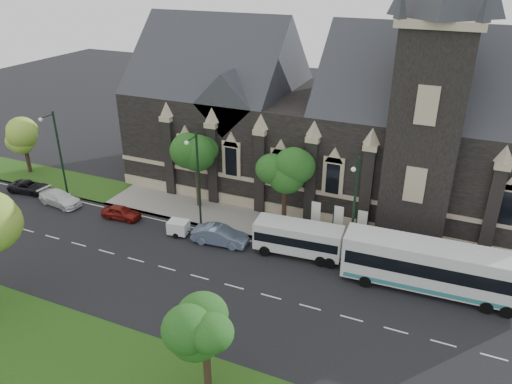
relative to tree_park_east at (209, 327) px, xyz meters
The scene contains 20 objects.
ground 12.10m from the tree_park_east, 123.52° to the left, with size 160.00×160.00×0.00m, color black.
sidewalk 20.33m from the tree_park_east, 108.16° to the left, with size 80.00×5.00×0.15m, color gray.
museum 28.35m from the tree_park_east, 92.16° to the left, with size 40.00×17.70×29.90m.
tree_park_east is the anchor object (origin of this frame).
tree_walk_right 20.29m from the tree_park_east, 98.42° to the left, with size 4.08×4.08×7.80m.
tree_walk_left 23.36m from the tree_park_east, 120.87° to the left, with size 3.91×3.91×7.64m.
tree_walk_far 39.20m from the tree_park_east, 150.16° to the left, with size 3.40×3.40×6.28m.
street_lamp_near 16.86m from the tree_park_east, 76.89° to the left, with size 0.36×1.88×9.00m.
street_lamp_mid 19.32m from the tree_park_east, 121.79° to the left, with size 0.36×1.88×9.00m.
street_lamp_far 30.90m from the tree_park_east, 147.90° to the left, with size 0.36×1.88×9.00m.
banner_flag_left 18.46m from the tree_park_east, 89.65° to the left, with size 0.90×0.10×4.00m.
banner_flag_center 18.58m from the tree_park_east, 83.43° to the left, with size 0.90×0.10×4.00m.
banner_flag_right 18.91m from the tree_park_east, 77.35° to the left, with size 0.90×0.10×4.00m.
tour_coach 18.27m from the tree_park_east, 55.22° to the left, with size 13.04×3.43×3.77m.
shuttle_bus 15.81m from the tree_park_east, 90.98° to the left, with size 7.40×3.06×2.79m.
box_trailer 18.46m from the tree_park_east, 127.89° to the left, with size 2.62×1.55×1.37m.
sedan 16.48m from the tree_park_east, 115.96° to the left, with size 1.69×4.85×1.60m, color slate.
car_far_red 23.29m from the tree_park_east, 140.35° to the left, with size 1.53×3.81×1.30m, color maroon.
car_far_white 29.30m from the tree_park_east, 149.91° to the left, with size 1.95×4.80×1.39m, color white.
car_far_black 34.20m from the tree_park_east, 152.87° to the left, with size 2.03×4.40×1.22m, color black.
Camera 1 is at (16.74, -27.12, 22.49)m, focal length 34.49 mm.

